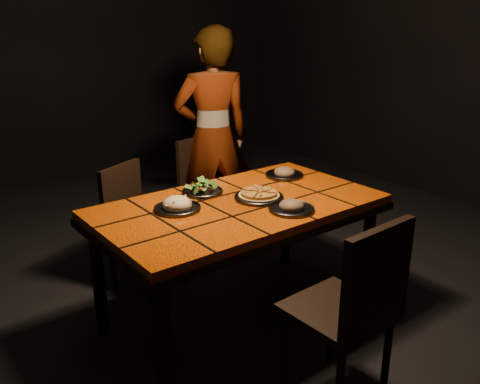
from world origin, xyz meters
TOP-DOWN VIEW (x-y plane):
  - room_shell at (0.00, 0.00)m, footprint 6.04×7.04m
  - dining_table at (0.00, 0.00)m, footprint 1.62×0.92m
  - chair_near at (-0.04, -0.89)m, footprint 0.43×0.43m
  - chair_far_left at (-0.29, 0.78)m, footprint 0.50×0.50m
  - chair_far_right at (0.48, 1.08)m, footprint 0.45×0.45m
  - diner at (0.59, 1.10)m, footprint 0.71×0.58m
  - plate_pizza at (0.13, -0.02)m, footprint 0.33×0.33m
  - plate_pasta at (-0.34, 0.11)m, footprint 0.26×0.26m
  - plate_salad at (-0.07, 0.26)m, footprint 0.25×0.25m
  - plate_mushroom_a at (0.15, -0.28)m, footprint 0.25×0.25m
  - plate_mushroom_b at (0.54, 0.21)m, footprint 0.25×0.25m

SIDE VIEW (x-z plane):
  - chair_far_left at x=-0.29m, z-range 0.06..0.89m
  - chair_far_right at x=0.48m, z-range 0.06..0.91m
  - chair_near at x=-0.04m, z-range 0.07..1.01m
  - dining_table at x=0.00m, z-range 0.30..1.05m
  - plate_pizza at x=0.13m, z-range 0.75..0.79m
  - plate_mushroom_a at x=0.15m, z-range 0.73..0.81m
  - plate_mushroom_b at x=0.54m, z-range 0.73..0.81m
  - plate_pasta at x=-0.34m, z-range 0.73..0.81m
  - plate_salad at x=-0.07m, z-range 0.74..0.81m
  - diner at x=0.59m, z-range 0.00..1.70m
  - room_shell at x=0.00m, z-range -0.04..3.04m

